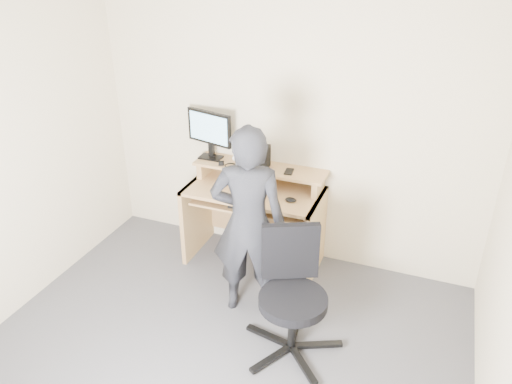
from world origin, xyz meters
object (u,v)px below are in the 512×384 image
Objects in this scene: monitor at (209,131)px; office_chair at (292,289)px; desk at (257,206)px; person at (248,223)px.

monitor reaches higher than office_chair.
monitor is at bearing 111.99° from office_chair.
desk is 1.29× the size of office_chair.
monitor is 0.50× the size of office_chair.
desk is at bearing 4.64° from monitor.
desk is 0.76m from person.
monitor is 1.70m from office_chair.
office_chair is at bearing -29.23° from monitor.
monitor is (-0.49, 0.08, 0.63)m from desk.
person reaches higher than monitor.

